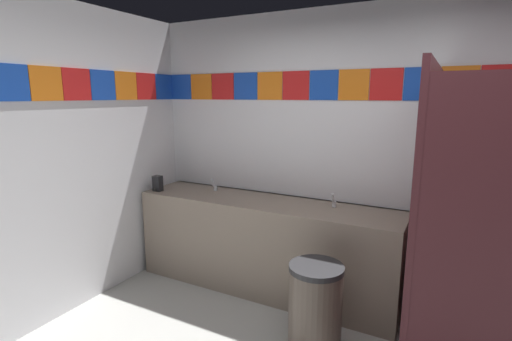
% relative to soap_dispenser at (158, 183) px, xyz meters
% --- Properties ---
extents(wall_back, '(4.32, 0.09, 2.61)m').
position_rel_soap_dispenser_xyz_m(wall_back, '(2.00, 0.52, 0.36)').
color(wall_back, silver).
rests_on(wall_back, ground_plane).
extents(wall_side, '(0.09, 3.50, 2.61)m').
position_rel_soap_dispenser_xyz_m(wall_side, '(-0.20, -1.27, 0.36)').
color(wall_side, silver).
rests_on(wall_side, ground_plane).
extents(vanity_counter, '(2.53, 0.60, 0.88)m').
position_rel_soap_dispenser_xyz_m(vanity_counter, '(1.15, 0.18, -0.51)').
color(vanity_counter, gray).
rests_on(vanity_counter, ground_plane).
extents(faucet_left, '(0.04, 0.10, 0.14)m').
position_rel_soap_dispenser_xyz_m(faucet_left, '(0.52, 0.27, -0.03)').
color(faucet_left, silver).
rests_on(faucet_left, vanity_counter).
extents(faucet_right, '(0.04, 0.10, 0.14)m').
position_rel_soap_dispenser_xyz_m(faucet_right, '(1.79, 0.27, -0.03)').
color(faucet_right, silver).
rests_on(faucet_right, vanity_counter).
extents(soap_dispenser, '(0.09, 0.09, 0.16)m').
position_rel_soap_dispenser_xyz_m(soap_dispenser, '(0.00, 0.00, 0.00)').
color(soap_dispenser, black).
rests_on(soap_dispenser, vanity_counter).
extents(stall_divider, '(0.92, 1.44, 2.04)m').
position_rel_soap_dispenser_xyz_m(stall_divider, '(2.70, -0.49, 0.06)').
color(stall_divider, '#471E23').
rests_on(stall_divider, ground_plane).
extents(toilet, '(0.39, 0.49, 0.74)m').
position_rel_soap_dispenser_xyz_m(toilet, '(3.12, 0.10, -0.65)').
color(toilet, white).
rests_on(toilet, ground_plane).
extents(trash_bin, '(0.40, 0.40, 0.66)m').
position_rel_soap_dispenser_xyz_m(trash_bin, '(1.89, -0.47, -0.63)').
color(trash_bin, brown).
rests_on(trash_bin, ground_plane).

